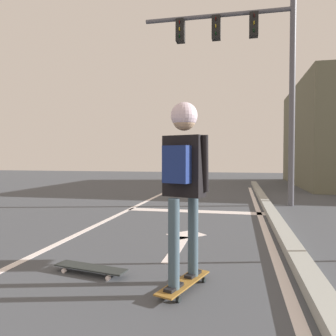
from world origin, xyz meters
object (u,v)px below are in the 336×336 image
at_px(spare_skateboard, 91,268).
at_px(traffic_signal_mast, 249,57).
at_px(skater, 183,166).
at_px(skateboard, 184,283).

distance_m(spare_skateboard, traffic_signal_mast, 7.50).
xyz_separation_m(skater, traffic_signal_mast, (0.79, 6.24, 2.89)).
distance_m(skateboard, skater, 1.18).
relative_size(skateboard, spare_skateboard, 0.93).
height_order(skateboard, skater, skater).
bearing_deg(skater, skateboard, 71.11).
distance_m(skater, spare_skateboard, 1.64).
bearing_deg(skateboard, traffic_signal_mast, 82.79).
bearing_deg(skateboard, skater, -108.89).
relative_size(skater, traffic_signal_mast, 0.31).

